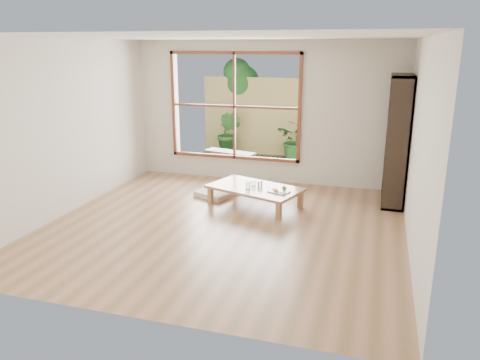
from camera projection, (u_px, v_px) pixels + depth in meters
The scene contains 15 objects.
ground at pixel (224, 225), 6.73m from camera, with size 5.00×5.00×0.00m, color tan.
low_table at pixel (255, 189), 7.49m from camera, with size 1.63×1.24×0.32m.
floor_cushion at pixel (217, 193), 8.08m from camera, with size 0.57×0.57×0.08m, color white.
bookshelf at pixel (397, 141), 7.44m from camera, with size 0.33×0.93×2.07m, color black.
glass_tall at pixel (248, 185), 7.35m from camera, with size 0.07×0.07×0.13m, color silver.
glass_mid at pixel (261, 184), 7.50m from camera, with size 0.06×0.06×0.09m, color silver.
glass_short at pixel (260, 184), 7.48m from camera, with size 0.07×0.07×0.09m, color silver.
glass_small at pixel (253, 183), 7.53m from camera, with size 0.07×0.07×0.09m, color silver.
food_tray at pixel (280, 191), 7.21m from camera, with size 0.35×0.30×0.09m.
deck at pixel (250, 165), 10.17m from camera, with size 2.80×2.00×0.05m, color #312924.
garden_bench at pixel (230, 154), 9.76m from camera, with size 1.14×0.58×0.35m.
bamboo_fence at pixel (262, 117), 10.85m from camera, with size 2.80×0.06×1.80m, color tan.
shrub_right at pixel (297, 140), 10.29m from camera, with size 0.84×0.73×0.93m, color #255E22.
shrub_left at pixel (229, 133), 10.84m from camera, with size 0.57×0.46×1.03m, color #255E22.
garden_tree at pixel (238, 84), 11.11m from camera, with size 1.04×0.85×2.22m.
Camera 1 is at (2.02, -5.96, 2.49)m, focal length 35.00 mm.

